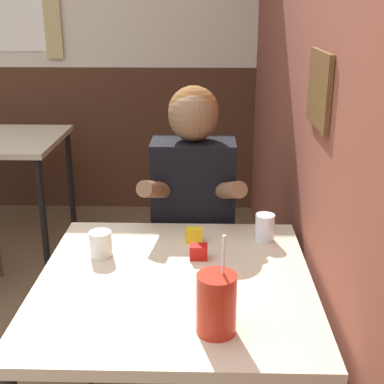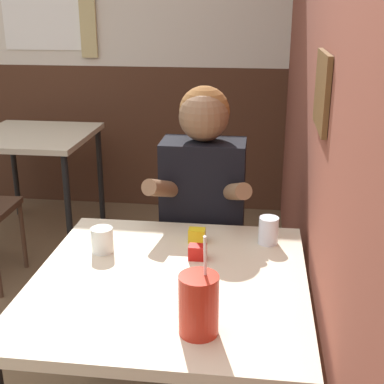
# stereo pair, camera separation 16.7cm
# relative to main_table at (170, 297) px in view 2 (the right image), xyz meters

# --- Properties ---
(brick_wall_right) EXTENTS (0.08, 4.80, 2.70)m
(brick_wall_right) POSITION_rel_main_table_xyz_m (0.49, 1.10, 0.69)
(brick_wall_right) COLOR brown
(brick_wall_right) RESTS_ON ground_plane
(back_wall) EXTENTS (5.39, 0.09, 2.70)m
(back_wall) POSITION_rel_main_table_xyz_m (-0.75, 2.53, 0.69)
(back_wall) COLOR beige
(back_wall) RESTS_ON ground_plane
(main_table) EXTENTS (0.87, 0.90, 0.73)m
(main_table) POSITION_rel_main_table_xyz_m (0.00, 0.00, 0.00)
(main_table) COLOR beige
(main_table) RESTS_ON ground_plane
(background_table) EXTENTS (0.75, 0.77, 0.73)m
(background_table) POSITION_rel_main_table_xyz_m (-1.22, 1.82, -0.01)
(background_table) COLOR beige
(background_table) RESTS_ON ground_plane
(person_seated) EXTENTS (0.42, 0.40, 1.25)m
(person_seated) POSITION_rel_main_table_xyz_m (0.04, 0.59, -0.01)
(person_seated) COLOR black
(person_seated) RESTS_ON ground_plane
(cocktail_pitcher) EXTENTS (0.11, 0.11, 0.29)m
(cocktail_pitcher) POSITION_rel_main_table_xyz_m (0.13, -0.28, 0.15)
(cocktail_pitcher) COLOR #B22819
(cocktail_pitcher) RESTS_ON main_table
(glass_near_pitcher) EXTENTS (0.07, 0.07, 0.10)m
(glass_near_pitcher) POSITION_rel_main_table_xyz_m (0.31, 0.30, 0.12)
(glass_near_pitcher) COLOR silver
(glass_near_pitcher) RESTS_ON main_table
(glass_center) EXTENTS (0.08, 0.08, 0.09)m
(glass_center) POSITION_rel_main_table_xyz_m (-0.26, 0.16, 0.11)
(glass_center) COLOR silver
(glass_center) RESTS_ON main_table
(condiment_ketchup) EXTENTS (0.06, 0.04, 0.05)m
(condiment_ketchup) POSITION_rel_main_table_xyz_m (0.07, 0.14, 0.09)
(condiment_ketchup) COLOR #B7140F
(condiment_ketchup) RESTS_ON main_table
(condiment_mustard) EXTENTS (0.06, 0.04, 0.05)m
(condiment_mustard) POSITION_rel_main_table_xyz_m (0.06, 0.28, 0.09)
(condiment_mustard) COLOR yellow
(condiment_mustard) RESTS_ON main_table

